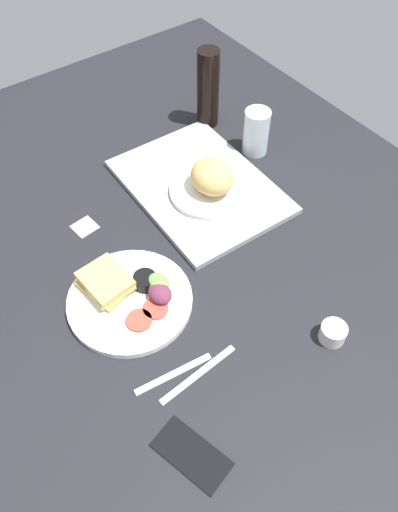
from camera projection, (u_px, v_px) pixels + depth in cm
name	position (u px, v px, depth cm)	size (l,w,h in cm)	color
ground_plane	(184.00, 271.00, 120.91)	(190.00, 150.00, 3.00)	black
serving_tray	(199.00, 186.00, 135.77)	(45.00, 33.00, 1.60)	#9EA0A3
bread_plate_near	(211.00, 182.00, 130.17)	(20.42, 20.42, 9.63)	white
plate_with_salad	(130.00, 295.00, 112.64)	(27.88, 27.88, 5.40)	white
drinking_glass	(256.00, 132.00, 141.06)	(7.19, 7.19, 13.12)	silver
soda_bottle	(208.00, 89.00, 145.36)	(6.40, 6.40, 23.27)	black
espresso_cup	(333.00, 333.00, 106.36)	(5.60, 5.60, 4.00)	silver
fork	(173.00, 374.00, 102.48)	(17.00, 1.40, 0.50)	#B7B7BC
knife	(198.00, 374.00, 102.45)	(19.00, 1.40, 0.50)	#B7B7BC
cell_phone	(192.00, 454.00, 92.45)	(14.40, 7.20, 0.80)	black
sticky_note	(85.00, 227.00, 127.68)	(5.60, 5.60, 0.12)	pink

